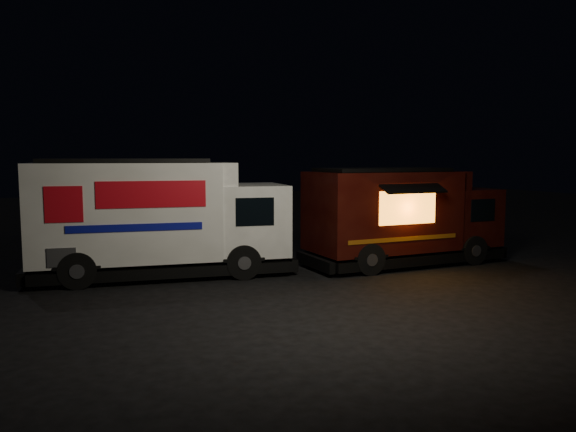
# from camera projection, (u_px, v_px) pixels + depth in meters

# --- Properties ---
(ground) EXTENTS (80.00, 80.00, 0.00)m
(ground) POSITION_uv_depth(u_px,v_px,m) (280.00, 288.00, 14.83)
(ground) COLOR black
(ground) RESTS_ON ground
(white_truck) EXTENTS (7.77, 3.35, 3.42)m
(white_truck) POSITION_uv_depth(u_px,v_px,m) (163.00, 218.00, 16.30)
(white_truck) COLOR white
(white_truck) RESTS_ON ground
(red_truck) EXTENTS (6.81, 2.77, 3.12)m
(red_truck) POSITION_uv_depth(u_px,v_px,m) (405.00, 216.00, 18.17)
(red_truck) COLOR #350F09
(red_truck) RESTS_ON ground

